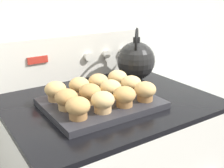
{
  "coord_description": "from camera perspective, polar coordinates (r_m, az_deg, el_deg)",
  "views": [
    {
      "loc": [
        -0.52,
        -0.5,
        1.29
      ],
      "look_at": [
        0.01,
        0.29,
        0.96
      ],
      "focal_mm": 45.0,
      "sensor_mm": 36.0,
      "label": 1
    }
  ],
  "objects": [
    {
      "name": "wall_back",
      "position": [
        1.28,
        -9.81,
        15.02
      ],
      "size": [
        8.0,
        0.05,
        2.4
      ],
      "color": "silver",
      "rests_on": "ground_plane"
    },
    {
      "name": "control_panel",
      "position": [
        1.27,
        -8.26,
        5.47
      ],
      "size": [
        0.72,
        0.07,
        0.2
      ],
      "color": "silver",
      "rests_on": "stove_range"
    },
    {
      "name": "muffin_pan",
      "position": [
        0.98,
        -2.28,
        -3.91
      ],
      "size": [
        0.38,
        0.3,
        0.02
      ],
      "color": "#28282D",
      "rests_on": "stove_range"
    },
    {
      "name": "muffin_r0_c0",
      "position": [
        0.84,
        -6.93,
        -4.8
      ],
      "size": [
        0.07,
        0.07,
        0.07
      ],
      "color": "olive",
      "rests_on": "muffin_pan"
    },
    {
      "name": "muffin_r0_c1",
      "position": [
        0.88,
        -1.89,
        -3.58
      ],
      "size": [
        0.07,
        0.07,
        0.07
      ],
      "color": "tan",
      "rests_on": "muffin_pan"
    },
    {
      "name": "muffin_r0_c2",
      "position": [
        0.92,
        2.55,
        -2.48
      ],
      "size": [
        0.07,
        0.07,
        0.07
      ],
      "color": "olive",
      "rests_on": "muffin_pan"
    },
    {
      "name": "muffin_r0_c3",
      "position": [
        0.97,
        6.75,
        -1.42
      ],
      "size": [
        0.07,
        0.07,
        0.07
      ],
      "color": "olive",
      "rests_on": "muffin_pan"
    },
    {
      "name": "muffin_r1_c0",
      "position": [
        0.91,
        -9.24,
        -3.01
      ],
      "size": [
        0.07,
        0.07,
        0.07
      ],
      "color": "tan",
      "rests_on": "muffin_pan"
    },
    {
      "name": "muffin_r1_c1",
      "position": [
        0.95,
        -4.48,
        -1.87
      ],
      "size": [
        0.07,
        0.07,
        0.07
      ],
      "color": "#A37A4C",
      "rests_on": "muffin_pan"
    },
    {
      "name": "muffin_r1_c2",
      "position": [
        0.99,
        -0.27,
        -0.98
      ],
      "size": [
        0.07,
        0.07,
        0.07
      ],
      "color": "olive",
      "rests_on": "muffin_pan"
    },
    {
      "name": "muffin_r1_c3",
      "position": [
        1.03,
        3.92,
        -0.08
      ],
      "size": [
        0.07,
        0.07,
        0.07
      ],
      "color": "tan",
      "rests_on": "muffin_pan"
    },
    {
      "name": "muffin_r2_c0",
      "position": [
        0.99,
        -11.4,
        -1.36
      ],
      "size": [
        0.07,
        0.07,
        0.07
      ],
      "color": "#A37A4C",
      "rests_on": "muffin_pan"
    },
    {
      "name": "muffin_r2_c1",
      "position": [
        1.02,
        -6.67,
        -0.46
      ],
      "size": [
        0.07,
        0.07,
        0.07
      ],
      "color": "tan",
      "rests_on": "muffin_pan"
    },
    {
      "name": "muffin_r2_c2",
      "position": [
        1.05,
        -2.79,
        0.34
      ],
      "size": [
        0.07,
        0.07,
        0.07
      ],
      "color": "#A37A4C",
      "rests_on": "muffin_pan"
    },
    {
      "name": "muffin_r2_c3",
      "position": [
        1.1,
        1.13,
        1.14
      ],
      "size": [
        0.07,
        0.07,
        0.07
      ],
      "color": "tan",
      "rests_on": "muffin_pan"
    },
    {
      "name": "tea_kettle",
      "position": [
        1.25,
        4.9,
        4.88
      ],
      "size": [
        0.17,
        0.18,
        0.23
      ],
      "color": "black",
      "rests_on": "stove_range"
    }
  ]
}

